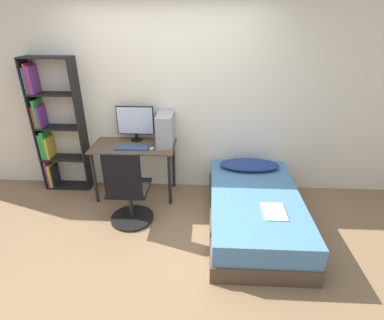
% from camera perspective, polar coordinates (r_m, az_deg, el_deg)
% --- Properties ---
extents(ground_plane, '(14.00, 14.00, 0.00)m').
position_cam_1_polar(ground_plane, '(3.39, -7.04, -17.07)').
color(ground_plane, '#846647').
extents(wall_back, '(8.00, 0.05, 2.50)m').
position_cam_1_polar(wall_back, '(4.10, -4.54, 10.84)').
color(wall_back, silver).
rests_on(wall_back, ground_plane).
extents(desk, '(1.10, 0.57, 0.75)m').
position_cam_1_polar(desk, '(4.10, -10.94, 1.24)').
color(desk, brown).
rests_on(desk, ground_plane).
extents(bookshelf, '(0.65, 0.25, 1.85)m').
position_cam_1_polar(bookshelf, '(4.56, -25.17, 5.28)').
color(bookshelf, black).
rests_on(bookshelf, ground_plane).
extents(office_chair, '(0.53, 0.53, 0.99)m').
position_cam_1_polar(office_chair, '(3.64, -12.00, -6.70)').
color(office_chair, black).
rests_on(office_chair, ground_plane).
extents(bed, '(1.05, 1.85, 0.43)m').
position_cam_1_polar(bed, '(3.68, 11.77, -9.36)').
color(bed, '#4C3D2D').
rests_on(bed, ground_plane).
extents(pillow, '(0.80, 0.36, 0.11)m').
position_cam_1_polar(pillow, '(4.11, 10.88, -0.90)').
color(pillow, navy).
rests_on(pillow, bed).
extents(magazine, '(0.24, 0.32, 0.01)m').
position_cam_1_polar(magazine, '(3.31, 15.36, -9.46)').
color(magazine, silver).
rests_on(magazine, bed).
extents(monitor, '(0.50, 0.17, 0.48)m').
position_cam_1_polar(monitor, '(4.13, -10.75, 7.15)').
color(monitor, black).
rests_on(monitor, desk).
extents(keyboard, '(0.42, 0.14, 0.02)m').
position_cam_1_polar(keyboard, '(3.95, -11.40, 2.27)').
color(keyboard, '#33477A').
rests_on(keyboard, desk).
extents(pc_tower, '(0.20, 0.42, 0.42)m').
position_cam_1_polar(pc_tower, '(3.95, -5.08, 5.81)').
color(pc_tower, '#99999E').
rests_on(pc_tower, desk).
extents(mouse, '(0.06, 0.09, 0.02)m').
position_cam_1_polar(mouse, '(3.90, -7.68, 2.21)').
color(mouse, silver).
rests_on(mouse, desk).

